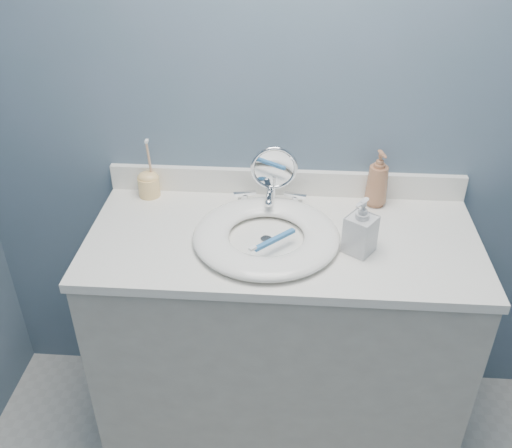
# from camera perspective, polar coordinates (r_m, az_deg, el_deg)

# --- Properties ---
(back_wall) EXTENTS (2.20, 0.02, 2.40)m
(back_wall) POSITION_cam_1_polar(r_m,az_deg,el_deg) (1.87, 3.23, 11.76)
(back_wall) COLOR slate
(back_wall) RESTS_ON ground
(vanity_cabinet) EXTENTS (1.20, 0.55, 0.85)m
(vanity_cabinet) POSITION_cam_1_polar(r_m,az_deg,el_deg) (2.07, 2.37, -11.66)
(vanity_cabinet) COLOR #BAB6AA
(vanity_cabinet) RESTS_ON ground
(countertop) EXTENTS (1.22, 0.57, 0.03)m
(countertop) POSITION_cam_1_polar(r_m,az_deg,el_deg) (1.78, 2.69, -1.59)
(countertop) COLOR white
(countertop) RESTS_ON vanity_cabinet
(backsplash) EXTENTS (1.22, 0.02, 0.09)m
(backsplash) POSITION_cam_1_polar(r_m,az_deg,el_deg) (1.98, 2.98, 4.19)
(backsplash) COLOR white
(backsplash) RESTS_ON countertop
(basin) EXTENTS (0.45, 0.45, 0.04)m
(basin) POSITION_cam_1_polar(r_m,az_deg,el_deg) (1.74, 1.04, -1.17)
(basin) COLOR white
(basin) RESTS_ON countertop
(drain) EXTENTS (0.04, 0.04, 0.01)m
(drain) POSITION_cam_1_polar(r_m,az_deg,el_deg) (1.75, 1.03, -1.57)
(drain) COLOR silver
(drain) RESTS_ON countertop
(faucet) EXTENTS (0.25, 0.13, 0.07)m
(faucet) POSITION_cam_1_polar(r_m,az_deg,el_deg) (1.90, 1.37, 2.39)
(faucet) COLOR silver
(faucet) RESTS_ON countertop
(makeup_mirror) EXTENTS (0.15, 0.09, 0.23)m
(makeup_mirror) POSITION_cam_1_polar(r_m,az_deg,el_deg) (1.85, 1.80, 4.89)
(makeup_mirror) COLOR silver
(makeup_mirror) RESTS_ON countertop
(soap_bottle_amber) EXTENTS (0.09, 0.09, 0.20)m
(soap_bottle_amber) POSITION_cam_1_polar(r_m,az_deg,el_deg) (1.93, 12.09, 4.46)
(soap_bottle_amber) COLOR #A06948
(soap_bottle_amber) RESTS_ON countertop
(soap_bottle_clear) EXTENTS (0.11, 0.11, 0.18)m
(soap_bottle_clear) POSITION_cam_1_polar(r_m,az_deg,el_deg) (1.69, 10.47, -0.20)
(soap_bottle_clear) COLOR silver
(soap_bottle_clear) RESTS_ON countertop
(toothbrush_holder) EXTENTS (0.07, 0.07, 0.21)m
(toothbrush_holder) POSITION_cam_1_polar(r_m,az_deg,el_deg) (2.00, -10.68, 4.05)
(toothbrush_holder) COLOR #FFCF7F
(toothbrush_holder) RESTS_ON countertop
(toothbrush_lying) EXTENTS (0.13, 0.13, 0.02)m
(toothbrush_lying) POSITION_cam_1_polar(r_m,az_deg,el_deg) (1.68, 1.71, -1.66)
(toothbrush_lying) COLOR teal
(toothbrush_lying) RESTS_ON basin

